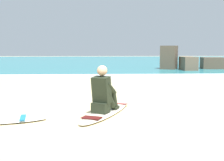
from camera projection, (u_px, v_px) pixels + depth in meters
ground_plane at (124, 117)px, 5.87m from camera, size 80.00×80.00×0.00m
sea at (104, 62)px, 27.20m from camera, size 80.00×28.00×0.10m
breaking_foam at (110, 76)px, 13.60m from camera, size 80.00×0.90×0.11m
surfboard_main at (107, 111)px, 6.27m from camera, size 1.43×2.50×0.08m
surfer_seated at (103, 94)px, 6.03m from camera, size 0.62×0.77×0.95m
rock_outcrop_distant at (190, 62)px, 17.30m from camera, size 3.94×2.16×1.47m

